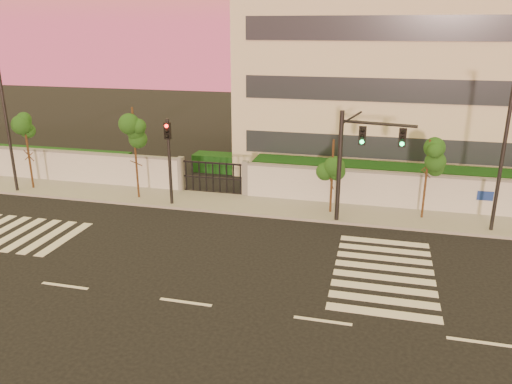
{
  "coord_description": "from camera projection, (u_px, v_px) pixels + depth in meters",
  "views": [
    {
      "loc": [
        6.38,
        -14.9,
        9.55
      ],
      "look_at": [
        1.15,
        6.0,
        2.41
      ],
      "focal_mm": 35.0,
      "sensor_mm": 36.0,
      "label": 1
    }
  ],
  "objects": [
    {
      "name": "sidewalk",
      "position": [
        256.0,
        206.0,
        27.84
      ],
      "size": [
        60.0,
        3.0,
        0.15
      ],
      "primitive_type": "cube",
      "color": "gray",
      "rests_on": "ground"
    },
    {
      "name": "traffic_signal_secondary",
      "position": [
        169.0,
        152.0,
        27.04
      ],
      "size": [
        0.38,
        0.36,
        4.94
      ],
      "rotation": [
        0.0,
        0.0,
        -0.35
      ],
      "color": "black",
      "rests_on": "ground"
    },
    {
      "name": "hedge_row",
      "position": [
        290.0,
        174.0,
        31.24
      ],
      "size": [
        41.0,
        4.25,
        1.8
      ],
      "color": "black",
      "rests_on": "ground"
    },
    {
      "name": "traffic_signal_main",
      "position": [
        355.0,
        154.0,
        24.34
      ],
      "size": [
        3.62,
        0.8,
        5.75
      ],
      "rotation": [
        0.0,
        0.0,
        -0.19
      ],
      "color": "black",
      "rests_on": "ground"
    },
    {
      "name": "road_markings",
      "position": [
        184.0,
        254.0,
        22.01
      ],
      "size": [
        57.0,
        7.62,
        0.02
      ],
      "color": "silver",
      "rests_on": "ground"
    },
    {
      "name": "street_tree_b",
      "position": [
        26.0,
        135.0,
        29.74
      ],
      "size": [
        1.57,
        1.25,
        4.63
      ],
      "color": "#382314",
      "rests_on": "ground"
    },
    {
      "name": "perimeter_wall",
      "position": [
        264.0,
        181.0,
        28.88
      ],
      "size": [
        60.0,
        0.36,
        2.2
      ],
      "color": "#B8BAC0",
      "rests_on": "ground"
    },
    {
      "name": "institutional_building",
      "position": [
        422.0,
        79.0,
        34.43
      ],
      "size": [
        24.4,
        12.4,
        12.25
      ],
      "color": "beige",
      "rests_on": "ground"
    },
    {
      "name": "street_tree_d",
      "position": [
        333.0,
        160.0,
        25.84
      ],
      "size": [
        1.45,
        1.16,
        4.09
      ],
      "color": "#382314",
      "rests_on": "ground"
    },
    {
      "name": "street_tree_c",
      "position": [
        134.0,
        133.0,
        27.85
      ],
      "size": [
        1.43,
        1.14,
        5.37
      ],
      "color": "#382314",
      "rests_on": "ground"
    },
    {
      "name": "street_tree_e",
      "position": [
        428.0,
        162.0,
        25.01
      ],
      "size": [
        1.42,
        1.13,
        4.26
      ],
      "color": "#382314",
      "rests_on": "ground"
    },
    {
      "name": "streetlight_west",
      "position": [
        4.0,
        121.0,
        28.75
      ],
      "size": [
        0.49,
        1.96,
        8.13
      ],
      "color": "black",
      "rests_on": "ground"
    },
    {
      "name": "streetlight_east",
      "position": [
        505.0,
        145.0,
        22.85
      ],
      "size": [
        0.49,
        1.97,
        8.17
      ],
      "color": "black",
      "rests_on": "ground"
    },
    {
      "name": "ground",
      "position": [
        186.0,
        302.0,
        18.19
      ],
      "size": [
        120.0,
        120.0,
        0.0
      ],
      "primitive_type": "plane",
      "color": "black",
      "rests_on": "ground"
    }
  ]
}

